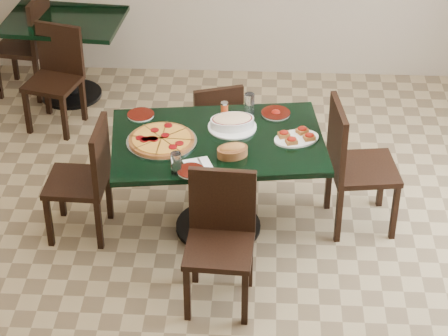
# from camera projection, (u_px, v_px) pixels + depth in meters

# --- Properties ---
(floor) EXTENTS (5.50, 5.50, 0.00)m
(floor) POSITION_uv_depth(u_px,v_px,m) (236.00, 256.00, 6.02)
(floor) COLOR #8E7952
(floor) RESTS_ON ground
(room_shell) EXTENTS (5.50, 5.50, 5.50)m
(room_shell) POSITION_uv_depth(u_px,v_px,m) (378.00, 1.00, 6.75)
(room_shell) COLOR silver
(room_shell) RESTS_ON floor
(main_table) EXTENTS (1.53, 1.09, 0.75)m
(main_table) POSITION_uv_depth(u_px,v_px,m) (218.00, 162.00, 5.97)
(main_table) COLOR black
(main_table) RESTS_ON floor
(back_table) EXTENTS (1.06, 0.81, 0.75)m
(back_table) POSITION_uv_depth(u_px,v_px,m) (66.00, 43.00, 7.61)
(back_table) COLOR black
(back_table) RESTS_ON floor
(chair_far) EXTENTS (0.47, 0.47, 0.80)m
(chair_far) POSITION_uv_depth(u_px,v_px,m) (216.00, 124.00, 6.62)
(chair_far) COLOR black
(chair_far) RESTS_ON floor
(chair_near) EXTENTS (0.44, 0.44, 0.90)m
(chair_near) POSITION_uv_depth(u_px,v_px,m) (221.00, 232.00, 5.43)
(chair_near) COLOR black
(chair_near) RESTS_ON floor
(chair_right) EXTENTS (0.51, 0.51, 0.97)m
(chair_right) POSITION_uv_depth(u_px,v_px,m) (352.00, 160.00, 6.03)
(chair_right) COLOR black
(chair_right) RESTS_ON floor
(chair_left) EXTENTS (0.43, 0.43, 0.88)m
(chair_left) POSITION_uv_depth(u_px,v_px,m) (87.00, 175.00, 5.98)
(chair_left) COLOR black
(chair_left) RESTS_ON floor
(back_chair_near) EXTENTS (0.50, 0.50, 0.87)m
(back_chair_near) POSITION_uv_depth(u_px,v_px,m) (56.00, 72.00, 7.26)
(back_chair_near) COLOR black
(back_chair_near) RESTS_ON floor
(back_chair_left) EXTENTS (0.49, 0.49, 0.93)m
(back_chair_left) POSITION_uv_depth(u_px,v_px,m) (31.00, 39.00, 7.68)
(back_chair_left) COLOR black
(back_chair_left) RESTS_ON floor
(pepperoni_pizza) EXTENTS (0.47, 0.47, 0.04)m
(pepperoni_pizza) POSITION_uv_depth(u_px,v_px,m) (162.00, 140.00, 5.83)
(pepperoni_pizza) COLOR silver
(pepperoni_pizza) RESTS_ON main_table
(lasagna_casserole) EXTENTS (0.33, 0.33, 0.09)m
(lasagna_casserole) POSITION_uv_depth(u_px,v_px,m) (232.00, 122.00, 5.97)
(lasagna_casserole) COLOR white
(lasagna_casserole) RESTS_ON main_table
(bread_basket) EXTENTS (0.24, 0.21, 0.09)m
(bread_basket) POSITION_uv_depth(u_px,v_px,m) (232.00, 151.00, 5.68)
(bread_basket) COLOR brown
(bread_basket) RESTS_ON main_table
(bruschetta_platter) EXTENTS (0.37, 0.32, 0.05)m
(bruschetta_platter) POSITION_uv_depth(u_px,v_px,m) (296.00, 137.00, 5.85)
(bruschetta_platter) COLOR white
(bruschetta_platter) RESTS_ON main_table
(side_plate_near) EXTENTS (0.18, 0.18, 0.02)m
(side_plate_near) POSITION_uv_depth(u_px,v_px,m) (191.00, 171.00, 5.54)
(side_plate_near) COLOR white
(side_plate_near) RESTS_ON main_table
(side_plate_far_r) EXTENTS (0.21, 0.21, 0.03)m
(side_plate_far_r) POSITION_uv_depth(u_px,v_px,m) (276.00, 113.00, 6.14)
(side_plate_far_r) COLOR white
(side_plate_far_r) RESTS_ON main_table
(side_plate_far_l) EXTENTS (0.19, 0.19, 0.02)m
(side_plate_far_l) POSITION_uv_depth(u_px,v_px,m) (141.00, 115.00, 6.12)
(side_plate_far_l) COLOR white
(side_plate_far_l) RESTS_ON main_table
(napkin_setting) EXTENTS (0.22, 0.22, 0.01)m
(napkin_setting) POSITION_uv_depth(u_px,v_px,m) (198.00, 165.00, 5.60)
(napkin_setting) COLOR silver
(napkin_setting) RESTS_ON main_table
(water_glass_a) EXTENTS (0.07, 0.07, 0.15)m
(water_glass_a) POSITION_uv_depth(u_px,v_px,m) (249.00, 103.00, 6.12)
(water_glass_a) COLOR silver
(water_glass_a) RESTS_ON main_table
(water_glass_b) EXTENTS (0.07, 0.07, 0.14)m
(water_glass_b) POSITION_uv_depth(u_px,v_px,m) (176.00, 163.00, 5.50)
(water_glass_b) COLOR silver
(water_glass_b) RESTS_ON main_table
(pepper_shaker) EXTENTS (0.05, 0.05, 0.09)m
(pepper_shaker) POSITION_uv_depth(u_px,v_px,m) (224.00, 108.00, 6.12)
(pepper_shaker) COLOR #AC2F12
(pepper_shaker) RESTS_ON main_table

